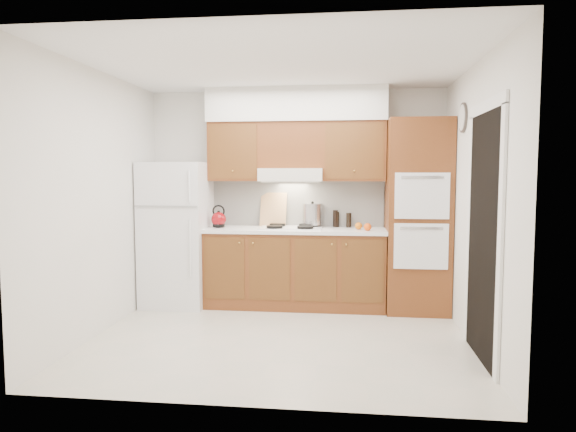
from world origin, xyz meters
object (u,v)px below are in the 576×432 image
Objects in this scene: fridge at (177,234)px; oven_cabinet at (417,216)px; stock_pot at (312,214)px; kettle at (219,219)px.

oven_cabinet is (2.85, 0.03, 0.24)m from fridge.
oven_cabinet is at bearing -9.31° from stock_pot.
stock_pot is (1.62, 0.24, 0.23)m from fridge.
stock_pot reaches higher than kettle.
oven_cabinet is at bearing -1.52° from kettle.
fridge is at bearing -171.75° from stock_pot.
stock_pot is at bearing 8.38° from kettle.
fridge reaches higher than kettle.
kettle is (0.51, 0.05, 0.18)m from fridge.
fridge is 2.86m from oven_cabinet.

